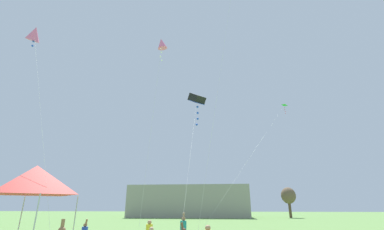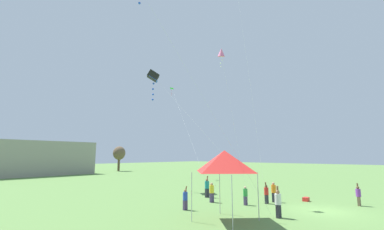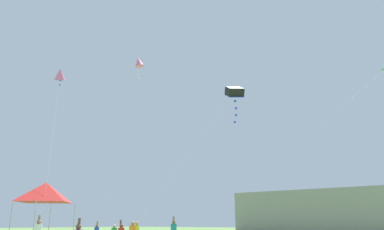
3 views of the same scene
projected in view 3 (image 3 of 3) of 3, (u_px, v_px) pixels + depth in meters
distant_building at (321, 212)px, 63.42m from camera, size 26.17×12.70×6.72m
tree_far_centre at (306, 206)px, 65.89m from camera, size 3.13×3.13×6.33m
festival_tent at (45, 192)px, 25.79m from camera, size 3.24×3.24×4.26m
kite_pink_diamond_0 at (60, 74)px, 33.89m from camera, size 8.27×5.59×15.22m
kite_green_delta_1 at (383, 73)px, 36.82m from camera, size 12.04×18.27×16.42m
kite_black_box_3 at (234, 93)px, 36.38m from camera, size 2.16×15.62×14.61m
kite_pink_diamond_4 at (139, 62)px, 28.31m from camera, size 1.04×2.93×13.74m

